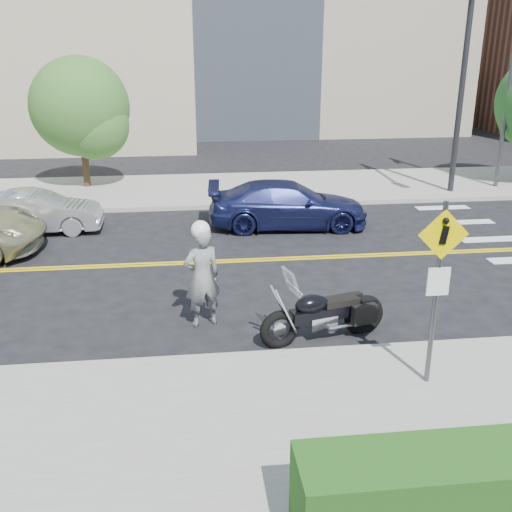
{
  "coord_description": "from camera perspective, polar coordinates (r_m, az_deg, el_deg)",
  "views": [
    {
      "loc": [
        0.47,
        -14.35,
        5.37
      ],
      "look_at": [
        1.8,
        -2.97,
        1.2
      ],
      "focal_mm": 42.0,
      "sensor_mm": 36.0,
      "label": 1
    }
  ],
  "objects": [
    {
      "name": "lamp_post",
      "position": [
        23.86,
        23.1,
        15.54
      ],
      "size": [
        0.16,
        0.16,
        8.0
      ],
      "primitive_type": "cylinder",
      "color": "#4C4C51",
      "rests_on": "sidewalk_far"
    },
    {
      "name": "parked_car_silver",
      "position": [
        18.62,
        -20.21,
        3.95
      ],
      "size": [
        3.76,
        1.39,
        1.23
      ],
      "primitive_type": "imported",
      "rotation": [
        0.0,
        0.0,
        1.59
      ],
      "color": "#A2A4AA",
      "rests_on": "ground"
    },
    {
      "name": "motorcyclist",
      "position": [
        11.64,
        -5.17,
        -1.75
      ],
      "size": [
        0.86,
        0.7,
        2.16
      ],
      "rotation": [
        0.0,
        0.0,
        3.48
      ],
      "color": "#AEADB2",
      "rests_on": "ground"
    },
    {
      "name": "sidewalk_far",
      "position": [
        22.49,
        -7.75,
        6.19
      ],
      "size": [
        60.0,
        5.0,
        0.15
      ],
      "primitive_type": "cube",
      "color": "#9E9B91",
      "rests_on": "ground_plane"
    },
    {
      "name": "sidewalk_near",
      "position": [
        8.67,
        -8.8,
        -17.92
      ],
      "size": [
        60.0,
        5.0,
        0.15
      ],
      "primitive_type": "cube",
      "color": "#9E9B91",
      "rests_on": "ground_plane"
    },
    {
      "name": "motorcycle",
      "position": [
        11.25,
        6.56,
        -4.41
      ],
      "size": [
        2.57,
        1.31,
        1.5
      ],
      "primitive_type": null,
      "rotation": [
        0.0,
        0.0,
        0.24
      ],
      "color": "black",
      "rests_on": "ground"
    },
    {
      "name": "ground_plane",
      "position": [
        15.33,
        -8.02,
        -0.72
      ],
      "size": [
        120.0,
        120.0,
        0.0
      ],
      "primitive_type": "plane",
      "color": "black",
      "rests_on": "ground"
    },
    {
      "name": "pedestrian_sign",
      "position": [
        9.5,
        16.96,
        -1.96
      ],
      "size": [
        0.78,
        0.08,
        3.0
      ],
      "color": "#4C4C51",
      "rests_on": "sidewalk_near"
    },
    {
      "name": "parked_car_blue",
      "position": [
        18.03,
        3.05,
        4.91
      ],
      "size": [
        4.85,
        2.22,
        1.38
      ],
      "primitive_type": "imported",
      "rotation": [
        0.0,
        0.0,
        1.51
      ],
      "color": "navy",
      "rests_on": "ground"
    },
    {
      "name": "traffic_light",
      "position": [
        21.65,
        20.35,
        16.97
      ],
      "size": [
        0.28,
        4.5,
        7.0
      ],
      "color": "black",
      "rests_on": "sidewalk_far"
    },
    {
      "name": "tree_far_a",
      "position": [
        23.1,
        -16.43,
        13.49
      ],
      "size": [
        3.55,
        3.55,
        4.85
      ],
      "rotation": [
        0.0,
        0.0,
        -0.09
      ],
      "color": "#382619",
      "rests_on": "ground"
    }
  ]
}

